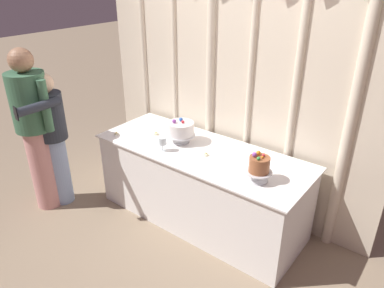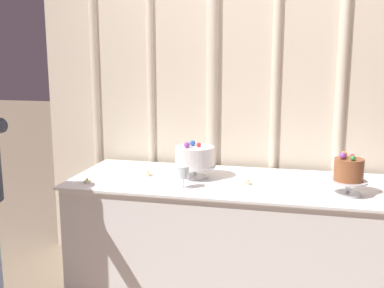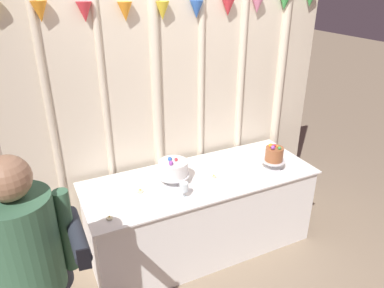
{
  "view_description": "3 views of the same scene",
  "coord_description": "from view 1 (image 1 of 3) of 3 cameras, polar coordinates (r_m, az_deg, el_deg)",
  "views": [
    {
      "loc": [
        1.81,
        -2.37,
        2.38
      ],
      "look_at": [
        -0.04,
        0.02,
        0.88
      ],
      "focal_mm": 33.9,
      "sensor_mm": 36.0,
      "label": 1
    },
    {
      "loc": [
        0.39,
        -2.75,
        1.59
      ],
      "look_at": [
        -0.27,
        0.08,
        1.03
      ],
      "focal_mm": 42.64,
      "sensor_mm": 36.0,
      "label": 2
    },
    {
      "loc": [
        -1.32,
        -2.44,
        2.48
      ],
      "look_at": [
        -0.03,
        0.23,
        1.08
      ],
      "focal_mm": 34.02,
      "sensor_mm": 36.0,
      "label": 3
    }
  ],
  "objects": [
    {
      "name": "guest_girl_blue_dress",
      "position": [
        3.99,
        -21.14,
        1.3
      ],
      "size": [
        0.47,
        0.58,
        1.45
      ],
      "color": "#93ADD6",
      "rests_on": "ground_plane"
    },
    {
      "name": "draped_curtain",
      "position": [
        3.59,
        6.64,
        9.34
      ],
      "size": [
        3.12,
        0.14,
        2.58
      ],
      "color": "beige",
      "rests_on": "ground_plane"
    },
    {
      "name": "tealight_near_left",
      "position": [
        3.78,
        -5.67,
        1.62
      ],
      "size": [
        0.05,
        0.05,
        0.04
      ],
      "color": "beige",
      "rests_on": "cake_table"
    },
    {
      "name": "tealight_far_left",
      "position": [
        3.85,
        -11.8,
        1.57
      ],
      "size": [
        0.05,
        0.05,
        0.03
      ],
      "color": "beige",
      "rests_on": "cake_table"
    },
    {
      "name": "wine_glass",
      "position": [
        3.41,
        -4.67,
        0.39
      ],
      "size": [
        0.07,
        0.07,
        0.14
      ],
      "color": "silver",
      "rests_on": "cake_table"
    },
    {
      "name": "cake_table",
      "position": [
        3.65,
        1.35,
        -6.51
      ],
      "size": [
        2.13,
        0.81,
        0.79
      ],
      "color": "white",
      "rests_on": "ground_plane"
    },
    {
      "name": "tealight_near_right",
      "position": [
        3.36,
        2.22,
        -1.69
      ],
      "size": [
        0.05,
        0.05,
        0.03
      ],
      "color": "beige",
      "rests_on": "cake_table"
    },
    {
      "name": "ground_plane",
      "position": [
        3.82,
        0.37,
        -12.17
      ],
      "size": [
        24.0,
        24.0,
        0.0
      ],
      "primitive_type": "plane",
      "color": "gray"
    },
    {
      "name": "guest_man_pink_jacket",
      "position": [
        3.95,
        -23.52,
        2.56
      ],
      "size": [
        0.53,
        0.41,
        1.71
      ],
      "color": "#D6938E",
      "rests_on": "ground_plane"
    },
    {
      "name": "cake_display_nearleft",
      "position": [
        3.55,
        -1.76,
        2.33
      ],
      "size": [
        0.28,
        0.28,
        0.25
      ],
      "color": "silver",
      "rests_on": "cake_table"
    },
    {
      "name": "cake_display_nearright",
      "position": [
        2.96,
        10.51,
        -3.43
      ],
      "size": [
        0.22,
        0.22,
        0.26
      ],
      "color": "silver",
      "rests_on": "cake_table"
    }
  ]
}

